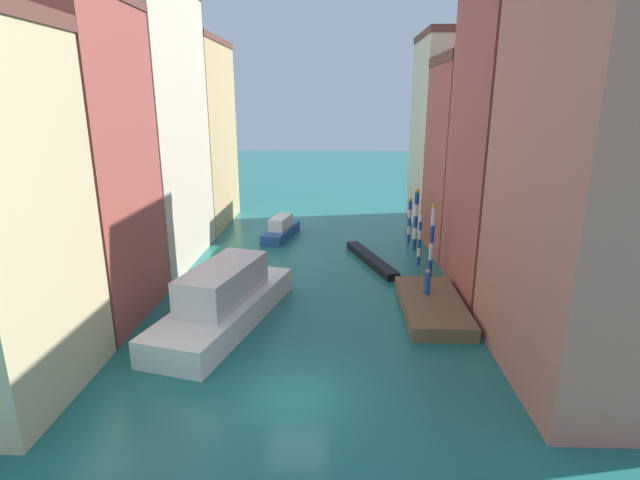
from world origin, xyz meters
TOP-DOWN VIEW (x-y plane):
  - ground_plane at (0.00, 24.50)m, footprint 154.00×154.00m
  - building_left_1 at (-12.70, 7.67)m, footprint 7.40×7.95m
  - building_left_2 at (-12.70, 17.56)m, footprint 7.40×11.76m
  - building_left_3 at (-12.70, 28.97)m, footprint 7.40×11.08m
  - building_right_0 at (12.70, 2.47)m, footprint 7.40×10.30m
  - building_right_1 at (12.70, 12.28)m, footprint 7.40×8.76m
  - building_right_2 at (12.70, 21.04)m, footprint 7.40×8.55m
  - building_right_3 at (12.70, 29.89)m, footprint 7.40×9.19m
  - waterfront_dock at (7.08, 8.67)m, footprint 3.38×7.56m
  - person_on_dock at (6.90, 9.56)m, footprint 0.36×0.36m
  - mooring_pole_0 at (7.99, 14.45)m, footprint 0.32×0.32m
  - mooring_pole_1 at (7.62, 16.99)m, footprint 0.26×0.26m
  - mooring_pole_2 at (7.89, 20.74)m, footprint 0.37×0.37m
  - mooring_pole_3 at (7.73, 22.93)m, footprint 0.32×0.32m
  - vaporetto_white at (-4.48, 6.90)m, footprint 6.34×11.82m
  - gondola_black at (4.14, 17.32)m, footprint 3.48×8.01m
  - motorboat_0 at (-3.37, 24.07)m, footprint 2.93×6.28m

SIDE VIEW (x-z plane):
  - ground_plane at x=0.00m, z-range 0.00..0.00m
  - gondola_black at x=4.14m, z-range 0.00..0.54m
  - waterfront_dock at x=7.08m, z-range 0.00..0.76m
  - motorboat_0 at x=-3.37m, z-range -0.22..1.68m
  - vaporetto_white at x=-4.48m, z-range -0.38..2.90m
  - person_on_dock at x=6.90m, z-range 0.70..2.22m
  - mooring_pole_3 at x=7.73m, z-range 0.05..3.90m
  - mooring_pole_1 at x=7.62m, z-range 0.04..4.22m
  - mooring_pole_2 at x=7.89m, z-range 0.06..5.10m
  - mooring_pole_0 at x=7.99m, z-range 0.05..5.20m
  - building_right_2 at x=12.70m, z-range 0.01..15.02m
  - building_left_1 at x=-12.70m, z-range 0.01..16.82m
  - building_left_3 at x=-12.70m, z-range 0.01..17.17m
  - building_right_3 at x=12.70m, z-range 0.01..17.64m
  - building_right_0 at x=12.70m, z-range 0.01..18.49m
  - building_left_2 at x=-12.70m, z-range 0.01..19.73m
  - building_right_1 at x=12.70m, z-range 0.01..21.77m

